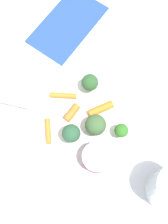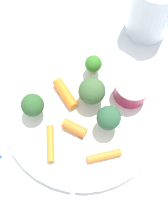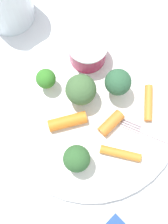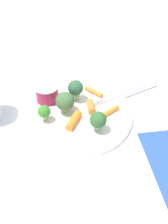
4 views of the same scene
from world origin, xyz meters
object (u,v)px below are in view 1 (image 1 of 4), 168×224
(napkin, at_px, (68,24))
(carrot_stick_3, at_px, (48,131))
(plate, at_px, (87,123))
(broccoli_floret_0, at_px, (71,134))
(broccoli_floret_2, at_px, (90,83))
(broccoli_floret_3, at_px, (121,131))
(carrot_stick_1, at_px, (101,109))
(carrot_stick_2, at_px, (63,95))
(carrot_stick_0, at_px, (71,113))
(broccoli_floret_1, at_px, (96,125))
(fork, at_px, (23,106))
(sauce_cup, at_px, (96,158))

(napkin, bearing_deg, carrot_stick_3, -159.10)
(plate, bearing_deg, broccoli_floret_0, 165.20)
(broccoli_floret_2, bearing_deg, broccoli_floret_3, -120.43)
(broccoli_floret_0, height_order, carrot_stick_1, broccoli_floret_0)
(carrot_stick_2, bearing_deg, broccoli_floret_3, -96.51)
(broccoli_floret_0, bearing_deg, broccoli_floret_2, 9.72)
(broccoli_floret_0, distance_m, broccoli_floret_2, 0.12)
(napkin, bearing_deg, carrot_stick_0, -148.46)
(broccoli_floret_1, bearing_deg, carrot_stick_1, 12.12)
(carrot_stick_0, relative_size, carrot_stick_3, 0.74)
(carrot_stick_1, bearing_deg, fork, 115.41)
(broccoli_floret_1, height_order, carrot_stick_2, broccoli_floret_1)
(broccoli_floret_1, distance_m, fork, 0.16)
(broccoli_floret_0, xyz_separation_m, carrot_stick_0, (0.04, 0.02, -0.02))
(carrot_stick_1, distance_m, carrot_stick_3, 0.12)
(broccoli_floret_1, relative_size, carrot_stick_3, 1.01)
(broccoli_floret_2, relative_size, broccoli_floret_3, 1.20)
(broccoli_floret_1, distance_m, carrot_stick_0, 0.06)
(broccoli_floret_3, xyz_separation_m, fork, (-0.04, 0.21, -0.02))
(broccoli_floret_2, height_order, carrot_stick_0, broccoli_floret_2)
(carrot_stick_1, distance_m, carrot_stick_2, 0.09)
(napkin, bearing_deg, broccoli_floret_3, -128.92)
(broccoli_floret_0, distance_m, broccoli_floret_3, 0.10)
(plate, relative_size, sauce_cup, 4.57)
(broccoli_floret_2, relative_size, carrot_stick_1, 0.88)
(carrot_stick_2, distance_m, fork, 0.09)
(carrot_stick_0, bearing_deg, broccoli_floret_3, -84.08)
(carrot_stick_2, bearing_deg, carrot_stick_0, -128.01)
(broccoli_floret_0, xyz_separation_m, carrot_stick_1, (0.08, -0.02, -0.02))
(plate, bearing_deg, fork, 104.51)
(broccoli_floret_0, distance_m, carrot_stick_0, 0.06)
(carrot_stick_0, relative_size, carrot_stick_1, 0.72)
(plate, height_order, broccoli_floret_1, broccoli_floret_1)
(sauce_cup, bearing_deg, carrot_stick_1, 22.59)
(broccoli_floret_3, height_order, carrot_stick_1, broccoli_floret_3)
(broccoli_floret_0, xyz_separation_m, napkin, (0.24, 0.14, -0.04))
(sauce_cup, xyz_separation_m, broccoli_floret_1, (0.06, 0.03, 0.01))
(plate, xyz_separation_m, carrot_stick_2, (0.03, 0.07, 0.01))
(napkin, bearing_deg, broccoli_floret_0, -148.76)
(broccoli_floret_0, bearing_deg, fork, 85.62)
(carrot_stick_0, height_order, fork, carrot_stick_0)
(carrot_stick_1, bearing_deg, broccoli_floret_2, 52.33)
(plate, height_order, sauce_cup, sauce_cup)
(sauce_cup, distance_m, broccoli_floret_2, 0.16)
(broccoli_floret_0, relative_size, carrot_stick_0, 1.37)
(carrot_stick_3, bearing_deg, fork, 74.01)
(carrot_stick_2, height_order, napkin, carrot_stick_2)
(broccoli_floret_2, xyz_separation_m, carrot_stick_3, (-0.13, 0.03, -0.02))
(fork, bearing_deg, broccoli_floret_1, -79.64)
(napkin, bearing_deg, plate, -141.00)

